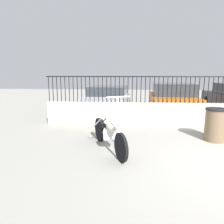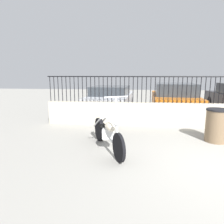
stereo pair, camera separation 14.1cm
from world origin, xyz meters
name	(u,v)px [view 1 (the left image)]	position (x,y,z in m)	size (l,w,h in m)	color
low_wall	(188,115)	(0.00, 3.19, 0.42)	(10.07, 0.18, 0.84)	#B2A893
fence_railing	(190,86)	(0.00, 3.19, 1.42)	(10.07, 0.04, 0.91)	black
motorcycle_white	(108,133)	(-2.57, 0.87, 0.40)	(1.03, 1.97, 1.37)	black
trash_bin	(216,125)	(0.33, 1.70, 0.45)	(0.60, 0.60, 0.90)	brown
car_silver	(109,98)	(-3.05, 5.98, 0.64)	(2.19, 4.41, 1.25)	black
car_orange	(172,98)	(-0.08, 5.65, 0.71)	(2.17, 4.41, 1.41)	black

